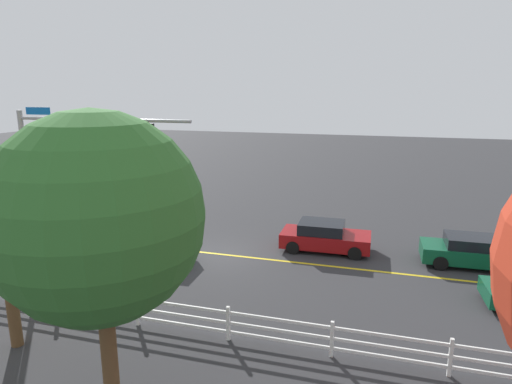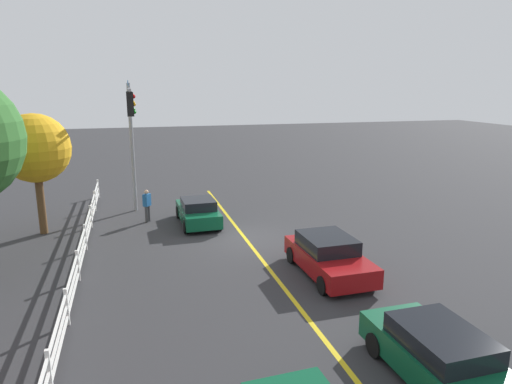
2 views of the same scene
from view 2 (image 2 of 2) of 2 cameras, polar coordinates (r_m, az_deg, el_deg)
ground_plane at (r=21.24m, az=-1.41°, el=-5.73°), size 120.00×120.00×0.00m
lane_center_stripe at (r=17.64m, az=1.81°, el=-9.77°), size 28.00×0.16×0.01m
signal_assembly at (r=23.66m, az=-15.31°, el=8.17°), size 7.32×0.38×7.12m
car_0 at (r=23.29m, az=-7.24°, el=-2.45°), size 3.97×1.92×1.34m
car_1 at (r=17.32m, az=9.02°, el=-7.89°), size 4.36×2.10×1.44m
car_2 at (r=12.04m, az=22.50°, el=-18.91°), size 4.81×2.00×1.39m
pedestrian at (r=24.07m, az=-13.43°, el=-1.51°), size 0.48×0.44×1.69m
white_rail_fence at (r=17.77m, az=-21.35°, el=-8.46°), size 26.10×0.10×1.15m
tree_2 at (r=23.27m, az=-25.84°, el=4.87°), size 3.17×3.17×5.66m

